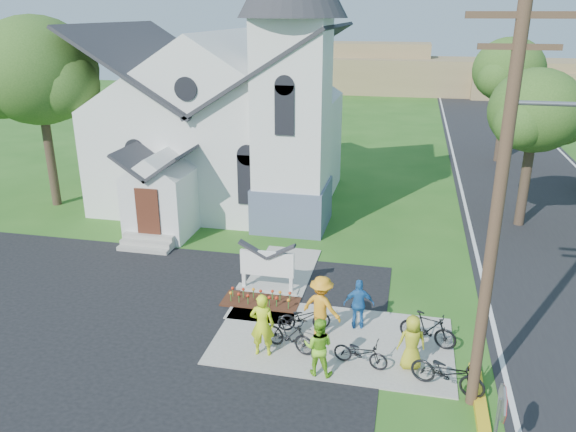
% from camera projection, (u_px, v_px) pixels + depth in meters
% --- Properties ---
extents(ground, '(120.00, 120.00, 0.00)m').
position_uv_depth(ground, '(280.00, 344.00, 16.58)').
color(ground, '#275B1A').
rests_on(ground, ground).
extents(parking_lot, '(20.00, 16.00, 0.02)m').
position_uv_depth(parking_lot, '(28.00, 353.00, 16.16)').
color(parking_lot, black).
rests_on(parking_lot, ground).
extents(road, '(8.00, 90.00, 0.02)m').
position_uv_depth(road, '(540.00, 206.00, 28.31)').
color(road, black).
rests_on(road, ground).
extents(sidewalk, '(7.00, 4.00, 0.05)m').
position_uv_depth(sidewalk, '(333.00, 340.00, 16.73)').
color(sidewalk, gray).
rests_on(sidewalk, ground).
extents(church, '(12.35, 12.00, 13.00)m').
position_uv_depth(church, '(228.00, 98.00, 27.32)').
color(church, white).
rests_on(church, ground).
extents(church_sign, '(2.20, 0.40, 1.70)m').
position_uv_depth(church_sign, '(267.00, 264.00, 19.40)').
color(church_sign, gray).
rests_on(church_sign, ground).
extents(flower_bed, '(2.60, 1.10, 0.07)m').
position_uv_depth(flower_bed, '(261.00, 302.00, 18.92)').
color(flower_bed, '#381C0F').
rests_on(flower_bed, ground).
extents(utility_pole, '(3.45, 0.28, 10.00)m').
position_uv_depth(utility_pole, '(502.00, 199.00, 12.26)').
color(utility_pole, '#4A3425').
rests_on(utility_pole, ground).
extents(stop_sign, '(0.11, 0.76, 2.48)m').
position_uv_depth(stop_sign, '(500.00, 416.00, 11.02)').
color(stop_sign, gray).
rests_on(stop_sign, ground).
extents(tree_lot_corner, '(5.60, 5.60, 9.15)m').
position_uv_depth(tree_lot_corner, '(37.00, 71.00, 26.30)').
color(tree_lot_corner, '#32221B').
rests_on(tree_lot_corner, ground).
extents(tree_road_near, '(4.00, 4.00, 7.05)m').
position_uv_depth(tree_road_near, '(535.00, 111.00, 24.08)').
color(tree_road_near, '#32221B').
rests_on(tree_road_near, ground).
extents(tree_road_mid, '(4.40, 4.40, 7.80)m').
position_uv_depth(tree_road_mid, '(509.00, 70.00, 34.78)').
color(tree_road_mid, '#32221B').
rests_on(tree_road_mid, ground).
extents(distant_hills, '(61.00, 10.00, 5.60)m').
position_uv_depth(distant_hills, '(415.00, 74.00, 66.80)').
color(distant_hills, olive).
rests_on(distant_hills, ground).
extents(cyclist_0, '(0.74, 0.53, 1.89)m').
position_uv_depth(cyclist_0, '(262.00, 325.00, 15.73)').
color(cyclist_0, '#DBF41C').
rests_on(cyclist_0, sidewalk).
extents(bike_0, '(1.72, 1.02, 0.85)m').
position_uv_depth(bike_0, '(304.00, 317.00, 17.11)').
color(bike_0, black).
rests_on(bike_0, sidewalk).
extents(cyclist_1, '(0.83, 0.66, 1.66)m').
position_uv_depth(cyclist_1, '(318.00, 347.00, 14.91)').
color(cyclist_1, '#84D528').
rests_on(cyclist_1, sidewalk).
extents(bike_1, '(1.70, 1.00, 0.99)m').
position_uv_depth(bike_1, '(289.00, 335.00, 16.07)').
color(bike_1, black).
rests_on(bike_1, sidewalk).
extents(cyclist_2, '(0.99, 0.51, 1.61)m').
position_uv_depth(cyclist_2, '(359.00, 304.00, 17.12)').
color(cyclist_2, '#246AB6').
rests_on(cyclist_2, sidewalk).
extents(bike_2, '(1.62, 0.84, 0.81)m').
position_uv_depth(bike_2, '(361.00, 352.00, 15.39)').
color(bike_2, black).
rests_on(bike_2, sidewalk).
extents(cyclist_3, '(1.42, 1.12, 1.93)m').
position_uv_depth(cyclist_3, '(321.00, 307.00, 16.65)').
color(cyclist_3, orange).
rests_on(cyclist_3, sidewalk).
extents(bike_3, '(1.77, 0.99, 1.02)m').
position_uv_depth(bike_3, '(428.00, 329.00, 16.33)').
color(bike_3, black).
rests_on(bike_3, sidewalk).
extents(cyclist_4, '(0.87, 0.68, 1.58)m').
position_uv_depth(cyclist_4, '(412.00, 342.00, 15.17)').
color(cyclist_4, gold).
rests_on(cyclist_4, sidewalk).
extents(bike_4, '(2.05, 1.28, 1.02)m').
position_uv_depth(bike_4, '(448.00, 373.00, 14.37)').
color(bike_4, black).
rests_on(bike_4, sidewalk).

